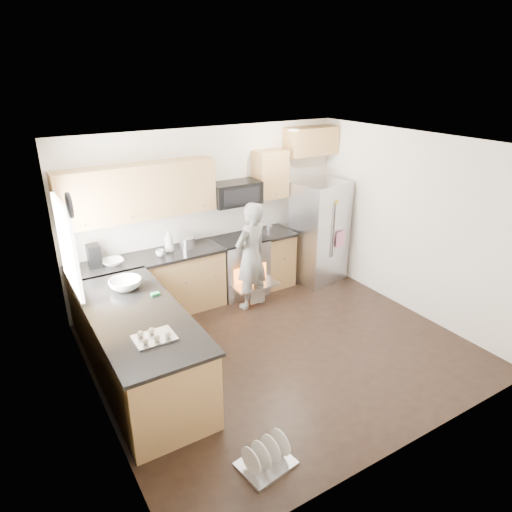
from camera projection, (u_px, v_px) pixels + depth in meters
ground at (281, 348)px, 5.94m from camera, size 4.50×4.50×0.00m
room_shell at (280, 226)px, 5.29m from camera, size 4.54×4.04×2.62m
back_cabinet_run at (182, 246)px, 6.67m from camera, size 4.45×0.64×2.50m
peninsula at (140, 348)px, 5.12m from camera, size 0.96×2.36×1.04m
stove_range at (240, 253)px, 7.19m from camera, size 0.76×0.97×1.79m
refrigerator at (319, 232)px, 7.60m from camera, size 0.93×0.78×1.69m
person at (251, 256)px, 6.70m from camera, size 0.68×0.55×1.63m
dish_rack at (266, 458)px, 4.16m from camera, size 0.54×0.45×0.30m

